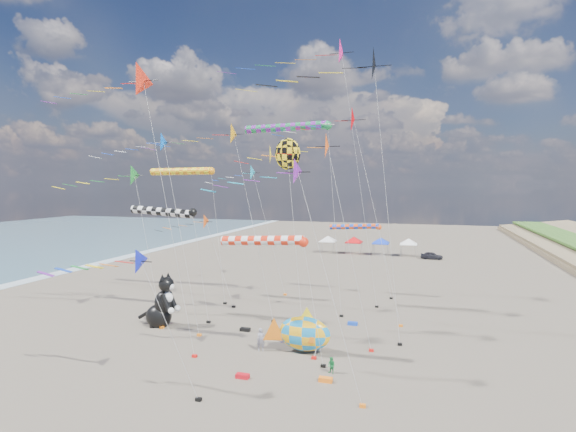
# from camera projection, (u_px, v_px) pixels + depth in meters

# --- Properties ---
(ground) EXTENTS (260.00, 260.00, 0.00)m
(ground) POSITION_uv_depth(u_px,v_px,m) (223.00, 400.00, 27.33)
(ground) COLOR brown
(ground) RESTS_ON ground
(delta_kite_0) EXTENTS (9.91, 1.77, 14.84)m
(delta_kite_0) POSITION_uv_depth(u_px,v_px,m) (286.00, 177.00, 26.83)
(delta_kite_0) COLOR purple
(delta_kite_0) RESTS_ON ground
(delta_kite_1) EXTENTS (17.18, 2.88, 28.49)m
(delta_kite_1) POSITION_uv_depth(u_px,v_px,m) (332.00, 55.00, 47.48)
(delta_kite_1) COLOR #F01A7F
(delta_kite_1) RESTS_ON ground
(delta_kite_2) EXTENTS (11.65, 2.24, 17.35)m
(delta_kite_2) POSITION_uv_depth(u_px,v_px,m) (312.00, 149.00, 35.55)
(delta_kite_2) COLOR #FF5614
(delta_kite_2) RESTS_ON ground
(delta_kite_3) EXTENTS (8.70, 1.76, 10.04)m
(delta_kite_3) POSITION_uv_depth(u_px,v_px,m) (202.00, 225.00, 48.32)
(delta_kite_3) COLOR #E45217
(delta_kite_3) RESTS_ON ground
(delta_kite_4) EXTENTS (10.77, 1.68, 9.48)m
(delta_kite_4) POSITION_uv_depth(u_px,v_px,m) (124.00, 263.00, 28.09)
(delta_kite_4) COLOR #111CC0
(delta_kite_4) RESTS_ON ground
(delta_kite_5) EXTENTS (8.89, 2.04, 15.62)m
(delta_kite_5) POSITION_uv_depth(u_px,v_px,m) (257.00, 175.00, 53.23)
(delta_kite_5) COLOR #1D9EC5
(delta_kite_5) RESTS_ON ground
(delta_kite_6) EXTENTS (14.26, 2.98, 24.00)m
(delta_kite_6) POSITION_uv_depth(u_px,v_px,m) (357.00, 71.00, 36.12)
(delta_kite_6) COLOR black
(delta_kite_6) RESTS_ON ground
(delta_kite_7) EXTENTS (13.16, 2.88, 22.58)m
(delta_kite_7) POSITION_uv_depth(u_px,v_px,m) (138.00, 81.00, 33.90)
(delta_kite_7) COLOR red
(delta_kite_7) RESTS_ON ground
(delta_kite_8) EXTENTS (13.69, 2.27, 19.25)m
(delta_kite_8) POSITION_uv_depth(u_px,v_px,m) (223.00, 136.00, 42.99)
(delta_kite_8) COLOR orange
(delta_kite_8) RESTS_ON ground
(delta_kite_9) EXTENTS (12.82, 2.12, 15.09)m
(delta_kite_9) POSITION_uv_depth(u_px,v_px,m) (109.00, 178.00, 41.48)
(delta_kite_9) COLOR #1B852D
(delta_kite_9) RESTS_ON ground
(delta_kite_10) EXTENTS (12.39, 2.60, 20.58)m
(delta_kite_10) POSITION_uv_depth(u_px,v_px,m) (348.00, 121.00, 41.56)
(delta_kite_10) COLOR red
(delta_kite_10) RESTS_ON ground
(delta_kite_11) EXTENTS (11.26, 1.83, 17.85)m
(delta_kite_11) POSITION_uv_depth(u_px,v_px,m) (143.00, 145.00, 39.22)
(delta_kite_11) COLOR blue
(delta_kite_11) RESTS_ON ground
(windsock_0) EXTENTS (9.12, 0.84, 15.00)m
(windsock_0) POSITION_uv_depth(u_px,v_px,m) (184.00, 172.00, 49.65)
(windsock_0) COLOR orange
(windsock_0) RESTS_ON ground
(windsock_1) EXTENTS (8.19, 0.81, 10.91)m
(windsock_1) POSITION_uv_depth(u_px,v_px,m) (166.00, 212.00, 43.06)
(windsock_1) COLOR black
(windsock_1) RESTS_ON ground
(windsock_2) EXTENTS (7.97, 0.75, 9.38)m
(windsock_2) POSITION_uv_depth(u_px,v_px,m) (267.00, 241.00, 32.83)
(windsock_2) COLOR red
(windsock_2) RESTS_ON ground
(windsock_3) EXTENTS (10.17, 0.84, 19.26)m
(windsock_3) POSITION_uv_depth(u_px,v_px,m) (290.00, 128.00, 44.74)
(windsock_3) COLOR #178141
(windsock_3) RESTS_ON ground
(windsock_4) EXTENTS (7.40, 0.61, 8.54)m
(windsock_4) POSITION_uv_depth(u_px,v_px,m) (357.00, 227.00, 52.06)
(windsock_4) COLOR #F24411
(windsock_4) RESTS_ON ground
(angelfish_kite) EXTENTS (3.74, 3.02, 16.98)m
(angelfish_kite) POSITION_uv_depth(u_px,v_px,m) (285.00, 155.00, 37.49)
(angelfish_kite) COLOR yellow
(angelfish_kite) RESTS_ON ground
(cat_inflatable) EXTENTS (3.90, 2.23, 5.03)m
(cat_inflatable) POSITION_uv_depth(u_px,v_px,m) (161.00, 300.00, 41.36)
(cat_inflatable) COLOR black
(cat_inflatable) RESTS_ON ground
(fish_inflatable) EXTENTS (5.56, 2.51, 3.66)m
(fish_inflatable) POSITION_uv_depth(u_px,v_px,m) (304.00, 333.00, 34.86)
(fish_inflatable) COLOR #1484C7
(fish_inflatable) RESTS_ON ground
(person_adult) EXTENTS (0.79, 0.68, 1.82)m
(person_adult) POSITION_uv_depth(u_px,v_px,m) (261.00, 340.00, 35.31)
(person_adult) COLOR gray
(person_adult) RESTS_ON ground
(child_green) EXTENTS (0.71, 0.65, 1.17)m
(child_green) POSITION_uv_depth(u_px,v_px,m) (331.00, 366.00, 31.09)
(child_green) COLOR #1A873C
(child_green) RESTS_ON ground
(child_blue) EXTENTS (0.63, 0.43, 0.98)m
(child_blue) POSITION_uv_depth(u_px,v_px,m) (282.00, 336.00, 37.31)
(child_blue) COLOR #3024AC
(child_blue) RESTS_ON ground
(kite_bag_0) EXTENTS (0.90, 0.44, 0.30)m
(kite_bag_0) POSITION_uv_depth(u_px,v_px,m) (245.00, 330.00, 40.15)
(kite_bag_0) COLOR black
(kite_bag_0) RESTS_ON ground
(kite_bag_1) EXTENTS (0.90, 0.44, 0.30)m
(kite_bag_1) POSITION_uv_depth(u_px,v_px,m) (353.00, 324.00, 41.89)
(kite_bag_1) COLOR blue
(kite_bag_1) RESTS_ON ground
(kite_bag_2) EXTENTS (0.90, 0.44, 0.30)m
(kite_bag_2) POSITION_uv_depth(u_px,v_px,m) (243.00, 376.00, 30.39)
(kite_bag_2) COLOR red
(kite_bag_2) RESTS_ON ground
(kite_bag_3) EXTENTS (0.90, 0.44, 0.30)m
(kite_bag_3) POSITION_uv_depth(u_px,v_px,m) (326.00, 380.00, 29.83)
(kite_bag_3) COLOR orange
(kite_bag_3) RESTS_ON ground
(tent_row) EXTENTS (19.20, 4.20, 3.80)m
(tent_row) POSITION_uv_depth(u_px,v_px,m) (367.00, 238.00, 83.96)
(tent_row) COLOR white
(tent_row) RESTS_ON ground
(parked_car) EXTENTS (3.86, 1.78, 1.28)m
(parked_car) POSITION_uv_depth(u_px,v_px,m) (432.00, 256.00, 78.89)
(parked_car) COLOR #26262D
(parked_car) RESTS_ON ground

